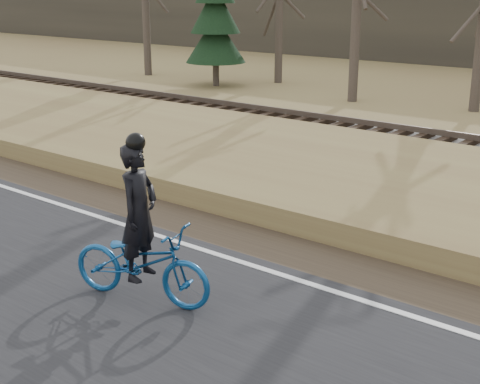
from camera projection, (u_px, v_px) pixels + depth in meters
The scene contains 8 objects.
ground at pixel (24, 201), 13.72m from camera, with size 120.00×120.00×0.00m, color olive.
edge_line at pixel (33, 196), 13.85m from camera, with size 120.00×0.12×0.01m, color silver.
shoulder at pixel (72, 187), 14.61m from camera, with size 120.00×1.60×0.04m, color #473A2B.
embankment at pixel (168, 152), 16.79m from camera, with size 120.00×5.00×0.44m, color olive.
ballast at pixel (259, 128), 19.62m from camera, with size 120.00×3.00×0.45m, color slate.
railroad at pixel (259, 118), 19.53m from camera, with size 120.00×2.40×0.29m.
cyclist at pixel (141, 250), 9.09m from camera, with size 2.23×1.25×2.37m.
conifer at pixel (215, 11), 28.36m from camera, with size 2.60×2.60×6.72m.
Camera 1 is at (11.60, -7.43, 4.26)m, focal length 50.00 mm.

